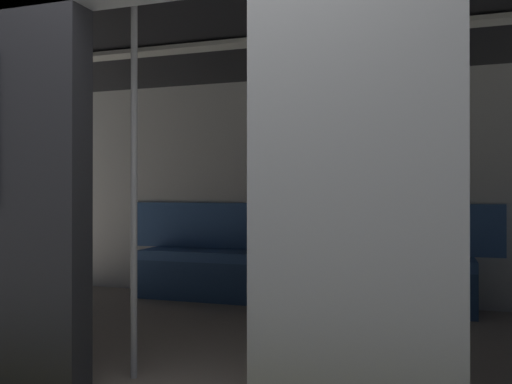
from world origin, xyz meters
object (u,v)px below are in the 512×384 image
object	(u,v)px
train_car	(247,123)
bench_seat	(294,266)
handbag	(344,246)
person_seated	(290,230)
book	(259,250)
grab_pole_door	(134,186)

from	to	relation	value
train_car	bench_seat	distance (m)	1.62
bench_seat	handbag	distance (m)	0.48
train_car	person_seated	xyz separation A→B (m)	(-0.02, -1.11, -0.81)
book	grab_pole_door	bearing A→B (deg)	87.46
train_car	book	xyz separation A→B (m)	(0.31, -1.25, -1.01)
train_car	grab_pole_door	bearing A→B (deg)	71.03
grab_pole_door	person_seated	bearing A→B (deg)	-99.59
train_car	bench_seat	bearing A→B (deg)	-92.29
train_car	book	bearing A→B (deg)	-75.87
bench_seat	book	bearing A→B (deg)	-14.03
person_seated	bench_seat	bearing A→B (deg)	-113.95
handbag	book	bearing A→B (deg)	-4.31
person_seated	grab_pole_door	xyz separation A→B (m)	(0.35, 2.05, 0.36)
person_seated	handbag	bearing A→B (deg)	-169.82
handbag	book	world-z (taller)	handbag
person_seated	train_car	bearing A→B (deg)	88.80
person_seated	handbag	distance (m)	0.49
grab_pole_door	bench_seat	bearing A→B (deg)	-99.97
train_car	book	size ratio (longest dim) A/B	29.09
person_seated	book	size ratio (longest dim) A/B	5.40
bench_seat	grab_pole_door	bearing A→B (deg)	80.03
bench_seat	handbag	bearing A→B (deg)	-176.04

